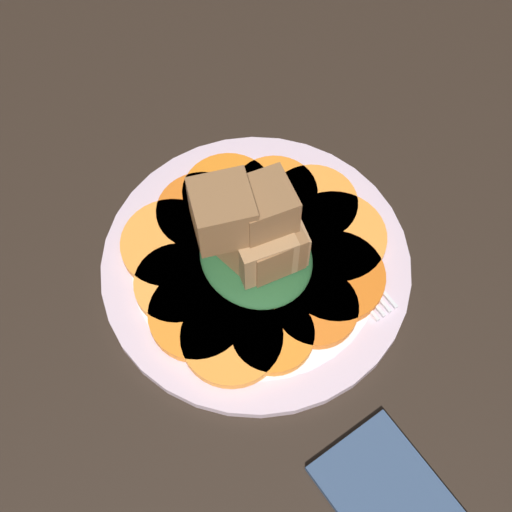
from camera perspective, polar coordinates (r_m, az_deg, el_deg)
name	(u,v)px	position (r cm, az deg, el deg)	size (l,w,h in cm)	color
table_slab	(256,272)	(64.66, 0.00, -1.28)	(120.00, 120.00, 2.00)	black
plate	(256,264)	(63.31, 0.00, -0.67)	(27.41, 27.41, 1.05)	silver
carrot_slice_0	(228,193)	(65.87, -2.26, 5.06)	(8.38, 8.38, 0.95)	orange
carrot_slice_1	(202,212)	(64.91, -4.38, 3.51)	(8.20, 8.20, 0.95)	orange
carrot_slice_2	(171,244)	(63.53, -6.85, 0.98)	(8.84, 8.84, 0.95)	orange
carrot_slice_3	(178,284)	(61.64, -6.27, -2.25)	(7.55, 7.55, 0.95)	#F99539
carrot_slice_4	(198,314)	(60.30, -4.69, -4.68)	(8.35, 8.35, 0.95)	orange
carrot_slice_5	(232,337)	(59.36, -1.94, -6.53)	(8.55, 8.55, 0.95)	orange
carrot_slice_6	(273,334)	(59.44, 1.35, -6.28)	(6.96, 6.96, 0.95)	orange
carrot_slice_7	(316,308)	(60.56, 4.86, -4.16)	(7.13, 7.13, 0.95)	orange
carrot_slice_8	(335,277)	(61.95, 6.33, -1.67)	(8.74, 8.74, 0.95)	orange
carrot_slice_9	(335,237)	(63.78, 6.33, 1.49)	(9.21, 9.21, 0.95)	orange
carrot_slice_10	(313,204)	(65.39, 4.61, 4.17)	(8.10, 8.10, 0.95)	orange
carrot_slice_11	(275,194)	(65.81, 1.50, 5.02)	(7.89, 7.89, 0.95)	orange
center_pile	(256,238)	(58.85, -0.02, 1.41)	(10.55, 10.02, 11.13)	#1E4723
fork	(322,238)	(63.98, 5.34, 1.48)	(19.14, 2.38, 0.40)	silver
napkin	(399,510)	(58.05, 11.34, -19.27)	(13.04, 7.82, 0.80)	#334766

